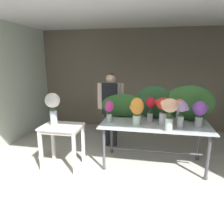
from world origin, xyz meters
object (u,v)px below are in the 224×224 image
display_table_glass (154,130)px  vase_magenta_ranunculus (109,110)px  vase_violet_peonies (200,111)px  vase_crimson_dahlias (151,107)px  vase_white_roses_tall (53,105)px  vase_scarlet_tulips (164,108)px  vase_peach_anemones (170,110)px  vase_coral_stock (179,108)px  vase_sunset_hydrangea (137,110)px  florist (111,103)px  side_table_white (62,132)px  vase_lilac_snapdragons (181,111)px

display_table_glass → vase_magenta_ranunculus: bearing=-176.3°
vase_violet_peonies → vase_crimson_dahlias: bearing=170.3°
vase_violet_peonies → vase_white_roses_tall: (-2.42, -0.37, 0.08)m
vase_scarlet_tulips → vase_white_roses_tall: size_ratio=0.85×
vase_scarlet_tulips → vase_peach_anemones: bearing=-73.4°
vase_coral_stock → vase_white_roses_tall: size_ratio=0.75×
vase_magenta_ranunculus → vase_violet_peonies: bearing=1.2°
vase_crimson_dahlias → vase_violet_peonies: size_ratio=1.03×
vase_scarlet_tulips → vase_sunset_hydrangea: bearing=-172.1°
vase_magenta_ranunculus → vase_coral_stock: size_ratio=0.92×
florist → vase_sunset_hydrangea: bearing=-53.6°
vase_scarlet_tulips → vase_coral_stock: bearing=40.2°
vase_scarlet_tulips → display_table_glass: bearing=145.8°
vase_sunset_hydrangea → florist: bearing=126.4°
vase_crimson_dahlias → vase_scarlet_tulips: bearing=-43.8°
display_table_glass → florist: size_ratio=1.18×
florist → vase_magenta_ranunculus: florist is taller
side_table_white → vase_white_roses_tall: size_ratio=1.37×
vase_sunset_hydrangea → vase_white_roses_tall: size_ratio=0.84×
display_table_glass → vase_sunset_hydrangea: size_ratio=3.96×
vase_lilac_snapdragons → display_table_glass: bearing=157.3°
vase_white_roses_tall → florist: bearing=54.5°
vase_sunset_hydrangea → vase_white_roses_tall: bearing=-170.3°
florist → vase_lilac_snapdragons: bearing=-33.0°
vase_peach_anemones → vase_sunset_hydrangea: size_ratio=1.09×
vase_coral_stock → vase_violet_peonies: size_ratio=0.97×
vase_lilac_snapdragons → vase_white_roses_tall: vase_white_roses_tall is taller
vase_lilac_snapdragons → vase_coral_stock: bearing=88.7°
florist → vase_coral_stock: florist is taller
vase_scarlet_tulips → florist: bearing=143.5°
display_table_glass → vase_white_roses_tall: bearing=-167.2°
side_table_white → vase_coral_stock: bearing=15.2°
vase_peach_anemones → vase_white_roses_tall: vase_white_roses_tall is taller
vase_crimson_dahlias → side_table_white: bearing=-161.2°
vase_lilac_snapdragons → vase_sunset_hydrangea: 0.71m
florist → vase_peach_anemones: 1.56m
display_table_glass → florist: 1.21m
vase_coral_stock → vase_sunset_hydrangea: size_ratio=0.89×
vase_lilac_snapdragons → vase_peach_anemones: size_ratio=0.87×
side_table_white → florist: florist is taller
side_table_white → vase_scarlet_tulips: size_ratio=1.62×
vase_crimson_dahlias → vase_peach_anemones: (0.29, -0.47, 0.07)m
florist → vase_peach_anemones: florist is taller
display_table_glass → side_table_white: size_ratio=2.43×
display_table_glass → vase_crimson_dahlias: vase_crimson_dahlias is taller
vase_magenta_ranunculus → side_table_white: bearing=-156.2°
florist → vase_violet_peonies: (1.65, -0.72, 0.07)m
vase_magenta_ranunculus → vase_coral_stock: vase_coral_stock is taller
vase_magenta_ranunculus → vase_scarlet_tulips: size_ratio=0.81×
vase_white_roses_tall → display_table_glass: bearing=12.8°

